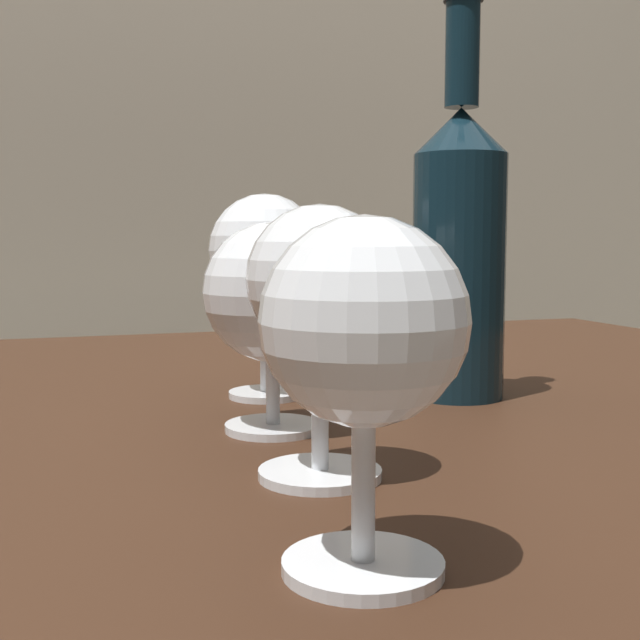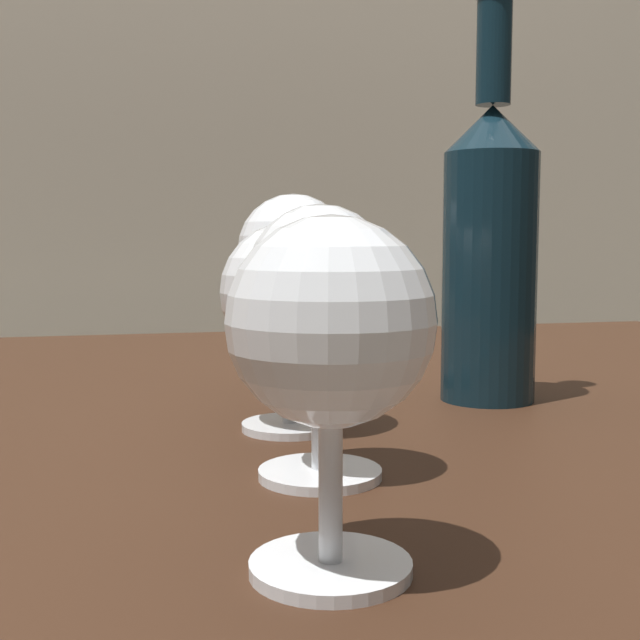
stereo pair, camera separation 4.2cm
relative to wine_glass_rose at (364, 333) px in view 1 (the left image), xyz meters
name	(u,v)px [view 1 (the left image)]	position (x,y,z in m)	size (l,w,h in m)	color
back_wall	(133,11)	(0.06, 1.31, 0.45)	(5.00, 0.08, 2.60)	#B2A893
dining_table	(277,519)	(0.06, 0.34, -0.19)	(1.20, 0.90, 0.76)	#382114
wine_glass_rose	(364,333)	(0.00, 0.00, 0.00)	(0.08, 0.08, 0.13)	white
wine_glass_cabernet	(320,287)	(0.02, 0.12, 0.01)	(0.08, 0.08, 0.14)	white
wine_glass_empty	(272,296)	(0.03, 0.23, 0.00)	(0.09, 0.09, 0.13)	white
wine_glass_amber	(265,254)	(0.05, 0.34, 0.02)	(0.09, 0.09, 0.16)	white
wine_bottle	(459,244)	(0.19, 0.29, 0.03)	(0.07, 0.07, 0.31)	#0F232D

